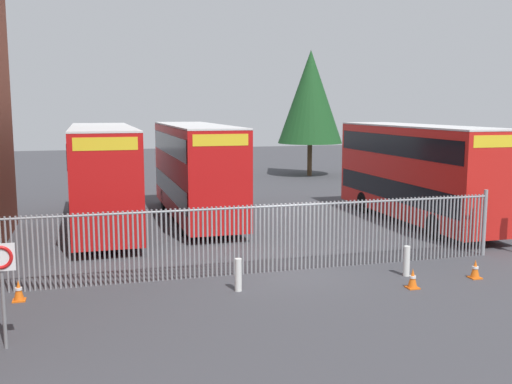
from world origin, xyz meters
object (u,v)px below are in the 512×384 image
bollard_center_front (407,261)px  double_decker_bus_near_gate (417,170)px  bollard_near_left (238,275)px  traffic_cone_by_gate (413,279)px  traffic_cone_mid_forecourt (19,291)px  double_decker_bus_behind_fence_left (103,173)px  double_decker_bus_behind_fence_right (196,168)px  traffic_cone_near_kerb (475,269)px  speed_limit_sign_post (1,270)px

bollard_center_front → double_decker_bus_near_gate: bearing=57.4°
bollard_near_left → traffic_cone_by_gate: size_ratio=1.61×
bollard_near_left → traffic_cone_mid_forecourt: bollard_near_left is taller
double_decker_bus_behind_fence_left → traffic_cone_mid_forecourt: size_ratio=18.32×
traffic_cone_mid_forecourt → bollard_near_left: bearing=-7.5°
bollard_center_front → traffic_cone_mid_forecourt: 11.38m
double_decker_bus_behind_fence_right → traffic_cone_near_kerb: bearing=-61.2°
traffic_cone_by_gate → speed_limit_sign_post: size_ratio=0.25×
traffic_cone_near_kerb → traffic_cone_by_gate: bearing=-171.1°
bollard_near_left → speed_limit_sign_post: 6.54m
double_decker_bus_behind_fence_right → traffic_cone_near_kerb: double_decker_bus_behind_fence_right is taller
double_decker_bus_behind_fence_right → traffic_cone_by_gate: size_ratio=18.32×
bollard_center_front → speed_limit_sign_post: size_ratio=0.40×
traffic_cone_mid_forecourt → traffic_cone_near_kerb: same height
double_decker_bus_near_gate → traffic_cone_by_gate: 10.44m
bollard_near_left → bollard_center_front: 5.41m
bollard_center_front → traffic_cone_near_kerb: 2.07m
double_decker_bus_behind_fence_right → bollard_near_left: double_decker_bus_behind_fence_right is taller
traffic_cone_mid_forecourt → speed_limit_sign_post: 3.67m
traffic_cone_near_kerb → bollard_near_left: bearing=174.0°
double_decker_bus_behind_fence_right → double_decker_bus_near_gate: bearing=-20.5°
traffic_cone_by_gate → double_decker_bus_near_gate: bearing=58.7°
double_decker_bus_behind_fence_right → double_decker_bus_behind_fence_left: bearing=-164.0°
traffic_cone_by_gate → bollard_center_front: bearing=67.8°
double_decker_bus_behind_fence_left → bollard_near_left: bearing=-70.9°
double_decker_bus_near_gate → speed_limit_sign_post: 19.05m
traffic_cone_by_gate → traffic_cone_mid_forecourt: (-10.87, 1.92, 0.00)m
double_decker_bus_near_gate → traffic_cone_mid_forecourt: bearing=-157.2°
double_decker_bus_behind_fence_right → bollard_center_front: 12.16m
traffic_cone_by_gate → speed_limit_sign_post: speed_limit_sign_post is taller
traffic_cone_by_gate → traffic_cone_mid_forecourt: same height
double_decker_bus_near_gate → double_decker_bus_behind_fence_right: (-9.45, 3.53, 0.00)m
traffic_cone_by_gate → speed_limit_sign_post: 10.99m
bollard_center_front → double_decker_bus_behind_fence_right: bearing=112.7°
bollard_near_left → traffic_cone_by_gate: 5.06m
double_decker_bus_behind_fence_right → speed_limit_sign_post: (-6.66, -13.69, -0.65)m
double_decker_bus_behind_fence_right → bollard_near_left: bearing=-94.1°
double_decker_bus_behind_fence_right → traffic_cone_near_kerb: size_ratio=18.32×
double_decker_bus_behind_fence_right → bollard_near_left: size_ratio=11.38×
double_decker_bus_near_gate → traffic_cone_mid_forecourt: double_decker_bus_near_gate is taller
double_decker_bus_behind_fence_right → traffic_cone_near_kerb: 13.72m
traffic_cone_by_gate → traffic_cone_near_kerb: (2.38, 0.37, 0.00)m
double_decker_bus_near_gate → traffic_cone_by_gate: (-5.31, -8.73, -2.13)m
double_decker_bus_behind_fence_left → bollard_center_front: bearing=-48.2°
bollard_center_front → traffic_cone_by_gate: (-0.48, -1.18, -0.19)m
double_decker_bus_behind_fence_right → bollard_near_left: 11.31m
double_decker_bus_near_gate → double_decker_bus_behind_fence_right: same height
traffic_cone_mid_forecourt → traffic_cone_near_kerb: (13.25, -1.55, 0.00)m
double_decker_bus_near_gate → traffic_cone_near_kerb: double_decker_bus_near_gate is taller
bollard_center_front → speed_limit_sign_post: (-11.28, -2.62, 1.30)m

